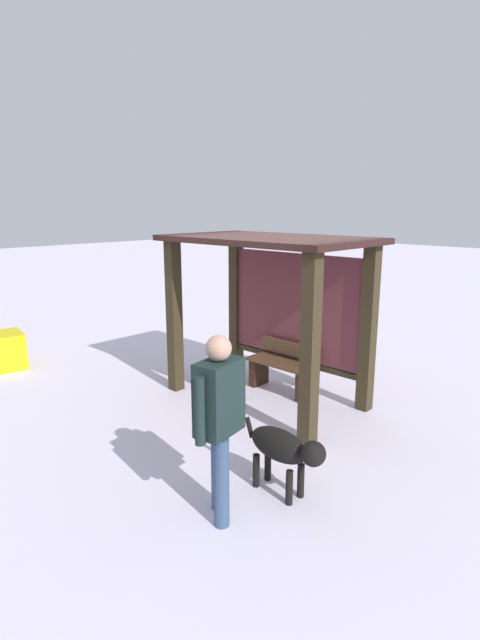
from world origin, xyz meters
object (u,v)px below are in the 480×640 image
(bus_shelter, at_px, (276,286))
(person_walking, at_px, (219,414))
(dog, at_px, (284,449))
(grit_bin, at_px, (6,350))
(bench_left_inside, at_px, (282,370))

(bus_shelter, xyz_separation_m, person_walking, (1.56, -2.63, -0.65))
(dog, relative_size, grit_bin, 1.42)
(person_walking, relative_size, dog, 1.73)
(person_walking, height_order, dog, person_walking)
(person_walking, xyz_separation_m, grit_bin, (-5.78, 0.35, -0.70))
(bus_shelter, bearing_deg, person_walking, -59.36)
(bus_shelter, relative_size, grit_bin, 4.13)
(grit_bin, bearing_deg, dog, 3.07)
(bench_left_inside, distance_m, person_walking, 3.29)
(dog, distance_m, grit_bin, 5.99)
(bench_left_inside, height_order, grit_bin, bench_left_inside)
(grit_bin, bearing_deg, bench_left_inside, 30.24)
(person_walking, bearing_deg, bench_left_inside, 118.94)
(bus_shelter, distance_m, dog, 2.87)
(person_walking, bearing_deg, bus_shelter, 120.64)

